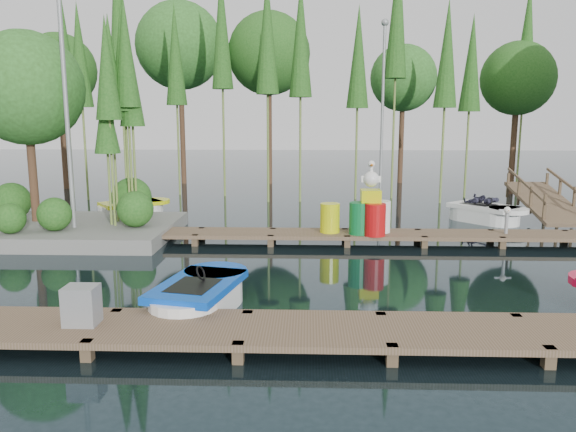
{
  "coord_description": "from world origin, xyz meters",
  "views": [
    {
      "loc": [
        0.97,
        -12.51,
        3.43
      ],
      "look_at": [
        0.5,
        0.5,
        1.1
      ],
      "focal_mm": 35.0,
      "sensor_mm": 36.0,
      "label": 1
    }
  ],
  "objects_px": {
    "boat_yellow_far": "(132,209)",
    "boat_blue": "(199,298)",
    "yellow_barrel": "(330,218)",
    "island": "(51,125)",
    "drum_cluster": "(371,213)",
    "utility_cabinet": "(82,305)"
  },
  "relations": [
    {
      "from": "boat_yellow_far",
      "to": "boat_blue",
      "type": "bearing_deg",
      "value": -84.23
    },
    {
      "from": "boat_blue",
      "to": "yellow_barrel",
      "type": "height_order",
      "value": "yellow_barrel"
    },
    {
      "from": "island",
      "to": "boat_yellow_far",
      "type": "xyz_separation_m",
      "value": [
        1.22,
        3.04,
        -2.92
      ]
    },
    {
      "from": "boat_yellow_far",
      "to": "drum_cluster",
      "type": "bearing_deg",
      "value": -45.21
    },
    {
      "from": "boat_blue",
      "to": "utility_cabinet",
      "type": "height_order",
      "value": "utility_cabinet"
    },
    {
      "from": "utility_cabinet",
      "to": "yellow_barrel",
      "type": "relative_size",
      "value": 0.75
    },
    {
      "from": "island",
      "to": "utility_cabinet",
      "type": "height_order",
      "value": "island"
    },
    {
      "from": "yellow_barrel",
      "to": "drum_cluster",
      "type": "distance_m",
      "value": 1.13
    },
    {
      "from": "boat_yellow_far",
      "to": "yellow_barrel",
      "type": "xyz_separation_m",
      "value": [
        6.65,
        -3.83,
        0.43
      ]
    },
    {
      "from": "utility_cabinet",
      "to": "drum_cluster",
      "type": "height_order",
      "value": "drum_cluster"
    },
    {
      "from": "boat_blue",
      "to": "boat_yellow_far",
      "type": "height_order",
      "value": "boat_yellow_far"
    },
    {
      "from": "drum_cluster",
      "to": "utility_cabinet",
      "type": "bearing_deg",
      "value": -126.81
    },
    {
      "from": "utility_cabinet",
      "to": "yellow_barrel",
      "type": "xyz_separation_m",
      "value": [
        4.02,
        7.0,
        0.1
      ]
    },
    {
      "from": "boat_blue",
      "to": "yellow_barrel",
      "type": "distance_m",
      "value": 6.11
    },
    {
      "from": "boat_blue",
      "to": "drum_cluster",
      "type": "height_order",
      "value": "drum_cluster"
    },
    {
      "from": "boat_blue",
      "to": "utility_cabinet",
      "type": "bearing_deg",
      "value": -123.86
    },
    {
      "from": "island",
      "to": "drum_cluster",
      "type": "bearing_deg",
      "value": -6.0
    },
    {
      "from": "boat_yellow_far",
      "to": "drum_cluster",
      "type": "xyz_separation_m",
      "value": [
        7.75,
        -3.98,
        0.61
      ]
    },
    {
      "from": "island",
      "to": "utility_cabinet",
      "type": "bearing_deg",
      "value": -63.73
    },
    {
      "from": "yellow_barrel",
      "to": "drum_cluster",
      "type": "relative_size",
      "value": 0.4
    },
    {
      "from": "boat_blue",
      "to": "utility_cabinet",
      "type": "relative_size",
      "value": 4.71
    },
    {
      "from": "utility_cabinet",
      "to": "yellow_barrel",
      "type": "bearing_deg",
      "value": 60.12
    }
  ]
}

